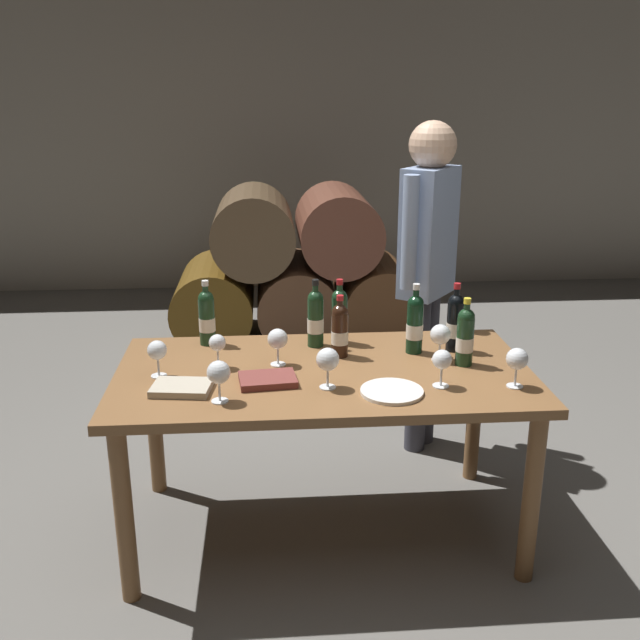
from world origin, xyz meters
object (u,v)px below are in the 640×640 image
object	(u,v)px
wine_bottle_4	(340,330)
wine_glass_5	(442,361)
sommelier_presenting	(427,258)
wine_glass_0	(157,351)
leather_ledger	(268,380)
wine_glass_4	(440,335)
wine_bottle_6	(465,336)
wine_glass_2	(278,340)
wine_bottle_3	(339,316)
wine_bottle_0	(315,318)
wine_bottle_1	(455,322)
wine_glass_7	(329,360)
serving_plate	(392,391)
wine_bottle_2	(415,323)
wine_glass_6	(217,344)
dining_table	(324,390)
wine_glass_1	(219,373)
wine_glass_3	(517,360)
wine_bottle_5	(207,317)
tasting_notebook	(182,388)

from	to	relation	value
wine_bottle_4	wine_glass_5	world-z (taller)	wine_bottle_4
sommelier_presenting	wine_glass_0	bearing A→B (deg)	-148.37
wine_glass_0	leather_ledger	xyz separation A→B (m)	(0.43, -0.10, -0.09)
wine_glass_4	wine_bottle_6	bearing A→B (deg)	-30.70
wine_bottle_4	sommelier_presenting	bearing A→B (deg)	49.81
wine_bottle_6	wine_glass_2	size ratio (longest dim) A/B	1.83
wine_bottle_3	wine_glass_4	world-z (taller)	wine_bottle_3
wine_bottle_0	wine_glass_0	distance (m)	0.72
wine_bottle_0	wine_bottle_1	bearing A→B (deg)	-9.76
wine_bottle_1	wine_glass_4	world-z (taller)	wine_bottle_1
wine_glass_7	serving_plate	world-z (taller)	wine_glass_7
leather_ledger	serving_plate	bearing A→B (deg)	-22.03
wine_bottle_2	wine_glass_0	bearing A→B (deg)	-169.77
wine_bottle_0	wine_bottle_6	world-z (taller)	wine_bottle_0
wine_bottle_6	wine_glass_6	bearing A→B (deg)	177.60
dining_table	wine_glass_1	xyz separation A→B (m)	(-0.41, -0.28, 0.20)
wine_bottle_6	wine_glass_2	bearing A→B (deg)	176.03
wine_glass_0	wine_glass_6	world-z (taller)	wine_glass_0
wine_bottle_2	wine_glass_2	world-z (taller)	wine_bottle_2
wine_glass_0	wine_glass_1	bearing A→B (deg)	-45.46
wine_glass_1	wine_glass_3	world-z (taller)	wine_glass_1
wine_bottle_0	wine_glass_6	world-z (taller)	wine_bottle_0
wine_glass_2	wine_glass_6	xyz separation A→B (m)	(-0.25, -0.01, -0.01)
wine_glass_3	wine_glass_4	size ratio (longest dim) A/B	0.99
wine_bottle_5	wine_glass_2	distance (m)	0.42
wine_bottle_1	wine_bottle_6	world-z (taller)	wine_bottle_1
wine_glass_6	serving_plate	world-z (taller)	wine_glass_6
wine_bottle_5	wine_glass_0	world-z (taller)	wine_bottle_5
wine_bottle_4	wine_bottle_0	bearing A→B (deg)	124.77
wine_bottle_5	wine_glass_6	world-z (taller)	wine_bottle_5
wine_glass_6	wine_glass_7	bearing A→B (deg)	-29.07
tasting_notebook	dining_table	bearing A→B (deg)	24.79
wine_glass_0	wine_glass_5	world-z (taller)	wine_glass_0
wine_bottle_4	serving_plate	distance (m)	0.45
wine_bottle_6	serving_plate	distance (m)	0.46
wine_glass_0	wine_glass_4	bearing A→B (deg)	4.37
wine_bottle_3	tasting_notebook	bearing A→B (deg)	-142.98
wine_glass_2	dining_table	bearing A→B (deg)	-20.37
wine_bottle_4	wine_bottle_3	bearing A→B (deg)	84.63
wine_glass_3	leather_ledger	bearing A→B (deg)	173.44
wine_bottle_3	wine_glass_7	xyz separation A→B (m)	(-0.09, -0.51, -0.01)
wine_glass_2	wine_glass_4	bearing A→B (deg)	0.01
wine_bottle_2	wine_glass_7	world-z (taller)	wine_bottle_2
wine_bottle_3	leather_ledger	xyz separation A→B (m)	(-0.33, -0.44, -0.11)
wine_glass_7	leather_ledger	world-z (taller)	wine_glass_7
wine_bottle_6	wine_glass_7	world-z (taller)	wine_bottle_6
wine_bottle_1	wine_bottle_6	distance (m)	0.17
sommelier_presenting	wine_glass_2	bearing A→B (deg)	-138.53
wine_bottle_6	serving_plate	world-z (taller)	wine_bottle_6
wine_bottle_1	wine_glass_7	size ratio (longest dim) A/B	1.88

